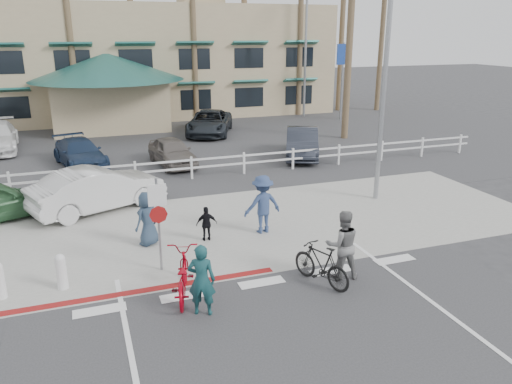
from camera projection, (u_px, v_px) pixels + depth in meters
name	position (u px, v px, depth m)	size (l,w,h in m)	color
ground	(270.00, 294.00, 12.28)	(140.00, 140.00, 0.00)	#333335
bike_path	(304.00, 339.00, 10.49)	(12.00, 16.00, 0.01)	#333335
sidewalk_plaza	(220.00, 229.00, 16.31)	(22.00, 7.00, 0.01)	gray
cross_street	(193.00, 193.00, 19.90)	(40.00, 5.00, 0.01)	#333335
parking_lot	(156.00, 144.00, 28.41)	(50.00, 16.00, 0.01)	#333335
curb_red	(140.00, 291.00, 12.40)	(7.00, 0.25, 0.02)	maroon
rail_fence	(194.00, 168.00, 21.70)	(29.40, 0.16, 1.00)	silver
building	(152.00, 38.00, 38.95)	(28.00, 16.00, 11.30)	tan
sign_post	(159.00, 220.00, 13.07)	(0.50, 0.10, 2.90)	gray
bollard_0	(61.00, 272.00, 12.40)	(0.26, 0.26, 0.95)	silver
streetlight_0	(385.00, 80.00, 17.90)	(0.60, 2.00, 9.00)	gray
streetlight_1	(305.00, 51.00, 36.15)	(0.60, 2.00, 9.50)	gray
info_sign	(342.00, 80.00, 35.60)	(1.20, 0.16, 5.60)	navy
palm_3	(68.00, 17.00, 31.25)	(4.00, 4.00, 14.00)	#205427
palm_4	(131.00, 10.00, 33.27)	(4.00, 4.00, 15.00)	#205427
palm_5	(193.00, 26.00, 33.95)	(4.00, 4.00, 13.00)	#205427
palm_7	(301.00, 19.00, 36.35)	(4.00, 4.00, 14.00)	#205427
palm_8	(343.00, 13.00, 38.37)	(4.00, 4.00, 15.00)	#205427
palm_9	(383.00, 26.00, 38.74)	(4.00, 4.00, 13.00)	#205427
palm_11	(351.00, 15.00, 27.97)	(4.00, 4.00, 14.00)	#205427
bike_red	(182.00, 275.00, 12.03)	(0.75, 2.15, 1.13)	#980111
rider_red	(202.00, 280.00, 11.18)	(0.63, 0.41, 1.72)	#154044
bike_black	(321.00, 264.00, 12.62)	(0.51, 1.81, 1.09)	black
rider_black	(342.00, 245.00, 12.85)	(0.90, 0.70, 1.86)	slate
pedestrian_a	(263.00, 204.00, 15.78)	(1.22, 0.70, 1.89)	navy
pedestrian_child	(207.00, 224.00, 15.26)	(0.64, 0.27, 1.09)	black
pedestrian_b	(147.00, 219.00, 14.88)	(0.81, 0.53, 1.66)	#27394D
car_white_sedan	(98.00, 189.00, 17.82)	(1.66, 4.76, 1.57)	silver
lot_car_1	(80.00, 153.00, 23.71)	(1.78, 4.39, 1.27)	#1A2A46
lot_car_2	(172.00, 152.00, 23.88)	(1.55, 3.85, 1.31)	#625B55
lot_car_3	(302.00, 143.00, 25.37)	(1.56, 4.48, 1.47)	#252933
lot_car_5	(209.00, 123.00, 31.01)	(2.43, 5.26, 1.46)	#1E2329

